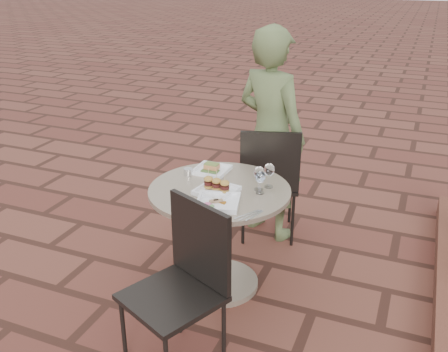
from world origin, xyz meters
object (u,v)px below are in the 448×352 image
at_px(plate_salmon, 212,169).
at_px(chair_near, 185,274).
at_px(cafe_table, 220,223).
at_px(chair_far, 269,175).
at_px(diner, 271,135).
at_px(plate_sliders, 217,188).
at_px(plate_tuna, 218,202).

bearing_deg(plate_salmon, chair_near, -74.69).
bearing_deg(cafe_table, chair_far, 81.84).
distance_m(chair_near, diner, 1.57).
relative_size(plate_salmon, plate_sliders, 0.85).
bearing_deg(diner, chair_far, 128.82).
xyz_separation_m(cafe_table, chair_near, (0.10, -0.69, 0.07)).
relative_size(chair_near, diner, 0.56).
bearing_deg(cafe_table, plate_sliders, -84.19).
relative_size(diner, plate_sliders, 6.27).
bearing_deg(cafe_table, chair_near, -82.00).
relative_size(chair_near, plate_tuna, 3.07).
relative_size(diner, plate_salmon, 7.39).
bearing_deg(plate_salmon, plate_tuna, -62.17).
height_order(diner, plate_sliders, diner).
height_order(cafe_table, plate_tuna, plate_tuna).
bearing_deg(diner, plate_salmon, 91.72).
distance_m(cafe_table, chair_near, 0.70).
distance_m(chair_far, chair_near, 1.42).
height_order(cafe_table, diner, diner).
xyz_separation_m(plate_salmon, plate_tuna, (0.23, -0.44, -0.00)).
height_order(chair_far, plate_sliders, chair_far).
bearing_deg(chair_near, cafe_table, 122.10).
distance_m(diner, plate_salmon, 0.66).
relative_size(cafe_table, plate_salmon, 4.03).
bearing_deg(plate_sliders, plate_salmon, 118.87).
distance_m(chair_near, plate_sliders, 0.67).
distance_m(plate_salmon, plate_sliders, 0.34).
distance_m(chair_far, plate_salmon, 0.59).
bearing_deg(plate_sliders, chair_near, -81.79).
bearing_deg(chair_far, diner, -90.71).
height_order(plate_sliders, plate_tuna, plate_sliders).
distance_m(chair_far, diner, 0.30).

